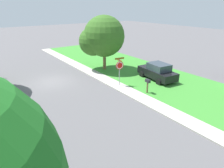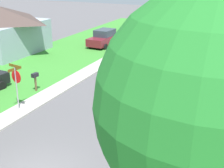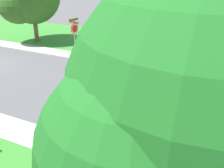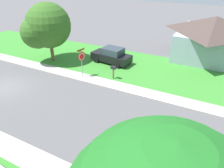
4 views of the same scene
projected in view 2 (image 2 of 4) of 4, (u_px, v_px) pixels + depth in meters
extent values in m
cube|color=#ADA89E|center=(208.00, 93.00, 21.12)|extent=(1.40, 56.00, 0.10)
cube|color=#ADA89E|center=(83.00, 75.00, 24.81)|extent=(1.40, 56.00, 0.10)
cube|color=#38842D|center=(33.00, 67.00, 26.65)|extent=(8.00, 56.00, 0.08)
cylinder|color=#9E9EA3|center=(17.00, 89.00, 18.31)|extent=(0.07, 0.07, 2.60)
cylinder|color=red|center=(16.00, 77.00, 18.09)|extent=(0.75, 0.17, 0.76)
cylinder|color=white|center=(16.00, 77.00, 18.10)|extent=(0.66, 0.13, 0.67)
cylinder|color=red|center=(17.00, 76.00, 18.11)|extent=(0.54, 0.11, 0.55)
cube|color=brown|center=(14.00, 66.00, 17.83)|extent=(0.91, 0.19, 0.16)
cube|color=brown|center=(15.00, 69.00, 17.90)|extent=(0.19, 0.91, 0.16)
cube|color=#1E6033|center=(135.00, 25.00, 42.21)|extent=(2.34, 4.50, 0.76)
cube|color=#2D3842|center=(136.00, 19.00, 42.14)|extent=(1.86, 2.29, 0.68)
cylinder|color=black|center=(140.00, 30.00, 40.89)|extent=(0.32, 0.67, 0.64)
cylinder|color=black|center=(126.00, 29.00, 41.39)|extent=(0.32, 0.67, 0.64)
cylinder|color=black|center=(144.00, 27.00, 43.29)|extent=(0.32, 0.67, 0.64)
cylinder|color=black|center=(131.00, 26.00, 43.79)|extent=(0.32, 0.67, 0.64)
cylinder|color=black|center=(223.00, 122.00, 16.57)|extent=(0.28, 0.65, 0.64)
cylinder|color=black|center=(212.00, 146.00, 14.37)|extent=(0.28, 0.65, 0.64)
cube|color=maroon|center=(104.00, 40.00, 33.58)|extent=(2.06, 4.40, 0.76)
cube|color=#2D3842|center=(105.00, 33.00, 33.50)|extent=(1.73, 2.20, 0.68)
cylinder|color=black|center=(105.00, 47.00, 32.21)|extent=(0.28, 0.65, 0.64)
cylinder|color=black|center=(90.00, 45.00, 33.00)|extent=(0.28, 0.65, 0.64)
cylinder|color=black|center=(117.00, 42.00, 34.41)|extent=(0.28, 0.65, 0.64)
cylinder|color=black|center=(103.00, 40.00, 35.21)|extent=(0.28, 0.65, 0.64)
cylinder|color=black|center=(1.00, 86.00, 21.66)|extent=(0.31, 0.66, 0.64)
sphere|color=#207226|center=(215.00, 104.00, 7.22)|extent=(5.51, 5.51, 5.51)
cube|color=brown|center=(36.00, 84.00, 21.33)|extent=(0.10, 0.10, 1.05)
cube|color=black|center=(35.00, 75.00, 21.11)|extent=(0.28, 0.50, 0.26)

